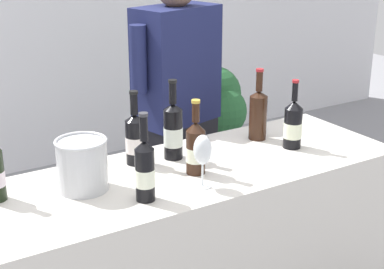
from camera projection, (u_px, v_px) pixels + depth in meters
counter at (191, 266)px, 2.56m from camera, size 1.84×0.63×0.93m
wine_bottle_0 at (135, 138)px, 2.43m from camera, size 0.08×0.08×0.32m
wine_bottle_1 at (258, 113)px, 2.71m from camera, size 0.08×0.08×0.34m
wine_bottle_2 at (145, 170)px, 2.09m from camera, size 0.07×0.07×0.33m
wine_bottle_4 at (173, 131)px, 2.48m from camera, size 0.08×0.08×0.35m
wine_bottle_5 at (196, 147)px, 2.33m from camera, size 0.08×0.08×0.31m
wine_bottle_6 at (293, 125)px, 2.60m from camera, size 0.08×0.08×0.31m
wine_glass at (203, 152)px, 2.20m from camera, size 0.07×0.07×0.21m
ice_bucket at (82, 164)px, 2.18m from camera, size 0.20×0.20×0.20m
person_server at (177, 133)px, 3.14m from camera, size 0.58×0.34×1.69m
potted_shrub at (209, 108)px, 4.01m from camera, size 0.59×0.49×1.21m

